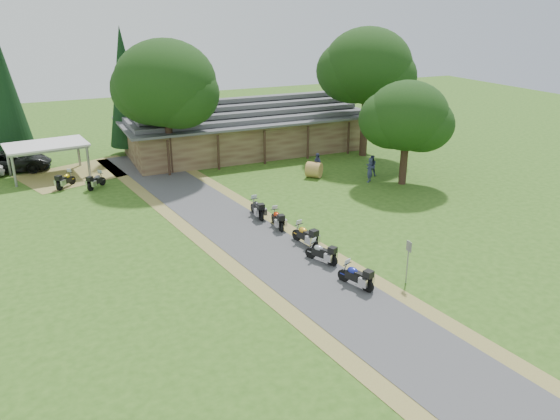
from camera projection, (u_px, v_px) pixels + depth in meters
name	position (u px, v px, depth m)	size (l,w,h in m)	color
ground	(308.00, 279.00, 26.43)	(120.00, 120.00, 0.00)	#2D5417
driveway	(266.00, 249.00, 29.64)	(46.00, 46.00, 0.00)	#434346
lodge	(245.00, 124.00, 48.30)	(21.40, 9.40, 4.90)	brown
carport	(48.00, 160.00, 41.78)	(5.81, 3.87, 2.52)	silver
car_dark_suv	(12.00, 156.00, 42.99)	(6.23, 2.65, 2.39)	black
motorcycle_row_a	(356.00, 275.00, 25.45)	(1.82, 0.59, 1.24)	navy
motorcycle_row_b	(321.00, 252.00, 27.89)	(1.74, 0.57, 1.19)	#A2A4AA
motorcycle_row_c	(305.00, 234.00, 29.88)	(1.88, 0.61, 1.29)	gold
motorcycle_row_d	(277.00, 218.00, 32.24)	(1.75, 0.57, 1.20)	#B72909
motorcycle_row_e	(257.00, 207.00, 33.83)	(1.84, 0.60, 1.26)	black
motorcycle_carport_a	(65.00, 179.00, 39.31)	(1.80, 0.59, 1.23)	gold
motorcycle_carport_b	(96.00, 180.00, 39.20)	(1.73, 0.57, 1.19)	slate
person_a	(370.00, 168.00, 40.39)	(0.61, 0.44, 2.15)	navy
person_b	(372.00, 164.00, 41.84)	(0.54, 0.39, 1.91)	navy
person_c	(317.00, 163.00, 41.72)	(0.61, 0.44, 2.14)	navy
hay_bale	(314.00, 170.00, 41.62)	(1.19, 1.19, 1.09)	#A1793B
sign_post	(408.00, 262.00, 25.60)	(0.40, 0.07, 2.20)	gray
oak_lodge_left	(167.00, 101.00, 41.04)	(7.62, 7.62, 11.20)	black
oak_lodge_right	(367.00, 84.00, 45.71)	(7.38, 7.38, 12.36)	black
oak_driveway	(406.00, 129.00, 38.90)	(5.82, 5.82, 8.15)	black
cedar_near	(125.00, 92.00, 46.24)	(3.33, 3.33, 10.85)	black
cedar_far	(3.00, 91.00, 44.33)	(3.67, 3.67, 11.56)	black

